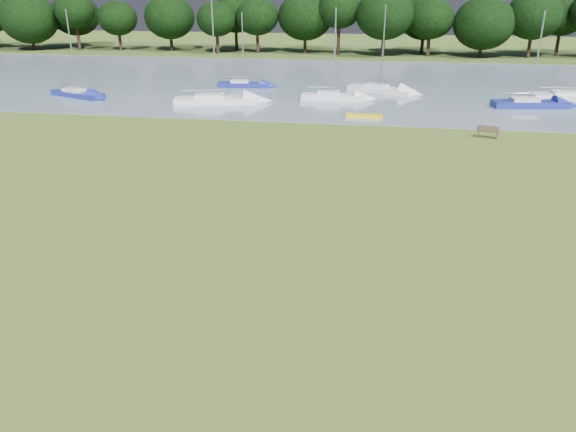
% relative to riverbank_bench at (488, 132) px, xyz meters
% --- Properties ---
extents(ground, '(220.00, 220.00, 0.00)m').
position_rel_riverbank_bench_xyz_m(ground, '(-11.83, -19.45, -0.47)').
color(ground, olive).
extents(river, '(220.00, 40.00, 0.10)m').
position_rel_riverbank_bench_xyz_m(river, '(-11.83, 22.55, -0.47)').
color(river, gray).
rests_on(river, ground).
extents(far_bank, '(220.00, 20.00, 0.40)m').
position_rel_riverbank_bench_xyz_m(far_bank, '(-11.83, 52.55, -0.47)').
color(far_bank, '#4C6626').
rests_on(far_bank, ground).
extents(riverbank_bench, '(1.58, 0.83, 0.93)m').
position_rel_riverbank_bench_xyz_m(riverbank_bench, '(0.00, 0.00, 0.00)').
color(riverbank_bench, brown).
rests_on(riverbank_bench, ground).
extents(kayak, '(3.04, 0.77, 0.30)m').
position_rel_riverbank_bench_xyz_m(kayak, '(-8.99, 5.11, -0.27)').
color(kayak, yellow).
rests_on(kayak, river).
extents(tree_line, '(131.23, 8.13, 9.84)m').
position_rel_riverbank_bench_xyz_m(tree_line, '(-16.38, 48.55, 5.39)').
color(tree_line, black).
rests_on(tree_line, far_bank).
extents(sailboat_0, '(8.01, 3.89, 9.85)m').
position_rel_riverbank_bench_xyz_m(sailboat_0, '(-22.79, 8.87, 0.09)').
color(sailboat_0, white).
rests_on(sailboat_0, river).
extents(sailboat_3, '(7.70, 2.58, 9.87)m').
position_rel_riverbank_bench_xyz_m(sailboat_3, '(10.36, 16.47, 0.04)').
color(sailboat_3, white).
rests_on(sailboat_3, river).
extents(sailboat_4, '(6.18, 1.99, 8.26)m').
position_rel_riverbank_bench_xyz_m(sailboat_4, '(-12.26, 12.36, 0.08)').
color(sailboat_4, white).
rests_on(sailboat_4, river).
extents(sailboat_5, '(6.73, 2.75, 8.16)m').
position_rel_riverbank_bench_xyz_m(sailboat_5, '(5.40, 11.74, 0.10)').
color(sailboat_5, navy).
rests_on(sailboat_5, river).
extents(sailboat_6, '(5.59, 2.02, 7.56)m').
position_rel_riverbank_bench_xyz_m(sailboat_6, '(-22.35, 18.03, 0.03)').
color(sailboat_6, navy).
rests_on(sailboat_6, river).
extents(sailboat_7, '(6.96, 4.48, 8.38)m').
position_rel_riverbank_bench_xyz_m(sailboat_7, '(-7.87, 17.46, 0.00)').
color(sailboat_7, white).
rests_on(sailboat_7, river).
extents(sailboat_8, '(6.30, 4.00, 8.08)m').
position_rel_riverbank_bench_xyz_m(sailboat_8, '(-37.11, 9.94, 0.03)').
color(sailboat_8, navy).
rests_on(sailboat_8, river).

